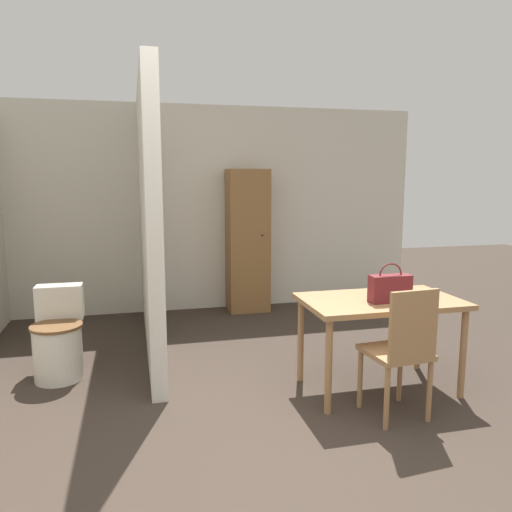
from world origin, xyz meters
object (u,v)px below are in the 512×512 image
(wooden_chair, at_px, (402,348))
(dining_table, at_px, (380,309))
(toilet, at_px, (58,340))
(handbag, at_px, (390,288))
(wooden_cabinet, at_px, (248,241))

(wooden_chair, bearing_deg, dining_table, 74.54)
(wooden_chair, xyz_separation_m, toilet, (-2.36, 1.34, -0.19))
(handbag, distance_m, wooden_cabinet, 2.68)
(handbag, relative_size, wooden_cabinet, 0.18)
(toilet, bearing_deg, dining_table, -19.22)
(toilet, distance_m, handbag, 2.70)
(dining_table, xyz_separation_m, toilet, (-2.45, 0.86, -0.33))
(wooden_chair, bearing_deg, toilet, 145.36)
(dining_table, xyz_separation_m, handbag, (0.02, -0.11, 0.19))
(handbag, bearing_deg, dining_table, 99.24)
(toilet, relative_size, handbag, 2.35)
(wooden_cabinet, bearing_deg, dining_table, -79.69)
(dining_table, bearing_deg, wooden_chair, -100.39)
(dining_table, relative_size, handbag, 3.81)
(wooden_cabinet, bearing_deg, toilet, -139.95)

